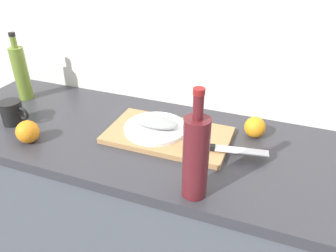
{
  "coord_description": "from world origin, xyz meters",
  "views": [
    {
      "loc": [
        0.32,
        -0.95,
        1.57
      ],
      "look_at": [
        -0.05,
        0.02,
        0.95
      ],
      "focal_mm": 34.97,
      "sensor_mm": 36.0,
      "label": 1
    }
  ],
  "objects_px": {
    "white_plate": "(155,128)",
    "chef_knife": "(215,148)",
    "cutting_board": "(168,135)",
    "coffee_mug_0": "(13,112)",
    "fish_fillet": "(155,122)",
    "olive_oil_bottle": "(21,72)",
    "wine_bottle": "(196,156)",
    "orange_0": "(28,132)"
  },
  "relations": [
    {
      "from": "cutting_board",
      "to": "olive_oil_bottle",
      "type": "height_order",
      "value": "olive_oil_bottle"
    },
    {
      "from": "fish_fillet",
      "to": "orange_0",
      "type": "relative_size",
      "value": 2.14
    },
    {
      "from": "cutting_board",
      "to": "coffee_mug_0",
      "type": "relative_size",
      "value": 3.66
    },
    {
      "from": "chef_knife",
      "to": "coffee_mug_0",
      "type": "height_order",
      "value": "coffee_mug_0"
    },
    {
      "from": "fish_fillet",
      "to": "wine_bottle",
      "type": "xyz_separation_m",
      "value": [
        0.23,
        -0.27,
        0.08
      ]
    },
    {
      "from": "wine_bottle",
      "to": "orange_0",
      "type": "xyz_separation_m",
      "value": [
        -0.65,
        0.05,
        -0.09
      ]
    },
    {
      "from": "cutting_board",
      "to": "chef_knife",
      "type": "xyz_separation_m",
      "value": [
        0.19,
        -0.05,
        0.02
      ]
    },
    {
      "from": "olive_oil_bottle",
      "to": "chef_knife",
      "type": "bearing_deg",
      "value": -8.32
    },
    {
      "from": "fish_fillet",
      "to": "wine_bottle",
      "type": "relative_size",
      "value": 0.53
    },
    {
      "from": "white_plate",
      "to": "olive_oil_bottle",
      "type": "relative_size",
      "value": 0.78
    },
    {
      "from": "fish_fillet",
      "to": "coffee_mug_0",
      "type": "distance_m",
      "value": 0.58
    },
    {
      "from": "orange_0",
      "to": "fish_fillet",
      "type": "bearing_deg",
      "value": 26.89
    },
    {
      "from": "chef_knife",
      "to": "wine_bottle",
      "type": "xyz_separation_m",
      "value": [
        -0.01,
        -0.21,
        0.11
      ]
    },
    {
      "from": "orange_0",
      "to": "coffee_mug_0",
      "type": "bearing_deg",
      "value": 149.42
    },
    {
      "from": "olive_oil_bottle",
      "to": "wine_bottle",
      "type": "height_order",
      "value": "wine_bottle"
    },
    {
      "from": "olive_oil_bottle",
      "to": "wine_bottle",
      "type": "distance_m",
      "value": 0.99
    },
    {
      "from": "chef_knife",
      "to": "orange_0",
      "type": "bearing_deg",
      "value": -176.04
    },
    {
      "from": "cutting_board",
      "to": "fish_fillet",
      "type": "distance_m",
      "value": 0.07
    },
    {
      "from": "white_plate",
      "to": "orange_0",
      "type": "relative_size",
      "value": 2.86
    },
    {
      "from": "white_plate",
      "to": "olive_oil_bottle",
      "type": "bearing_deg",
      "value": 173.05
    },
    {
      "from": "cutting_board",
      "to": "white_plate",
      "type": "distance_m",
      "value": 0.06
    },
    {
      "from": "wine_bottle",
      "to": "olive_oil_bottle",
      "type": "bearing_deg",
      "value": 159.26
    },
    {
      "from": "white_plate",
      "to": "olive_oil_bottle",
      "type": "distance_m",
      "value": 0.7
    },
    {
      "from": "cutting_board",
      "to": "olive_oil_bottle",
      "type": "xyz_separation_m",
      "value": [
        -0.74,
        0.09,
        0.12
      ]
    },
    {
      "from": "white_plate",
      "to": "chef_knife",
      "type": "xyz_separation_m",
      "value": [
        0.24,
        -0.05,
        0.0
      ]
    },
    {
      "from": "white_plate",
      "to": "coffee_mug_0",
      "type": "distance_m",
      "value": 0.58
    },
    {
      "from": "white_plate",
      "to": "wine_bottle",
      "type": "bearing_deg",
      "value": -48.62
    },
    {
      "from": "fish_fillet",
      "to": "wine_bottle",
      "type": "distance_m",
      "value": 0.36
    },
    {
      "from": "olive_oil_bottle",
      "to": "wine_bottle",
      "type": "xyz_separation_m",
      "value": [
        0.92,
        -0.35,
        0.01
      ]
    },
    {
      "from": "white_plate",
      "to": "olive_oil_bottle",
      "type": "height_order",
      "value": "olive_oil_bottle"
    },
    {
      "from": "white_plate",
      "to": "coffee_mug_0",
      "type": "xyz_separation_m",
      "value": [
        -0.57,
        -0.12,
        0.02
      ]
    },
    {
      "from": "cutting_board",
      "to": "wine_bottle",
      "type": "relative_size",
      "value": 1.35
    },
    {
      "from": "chef_knife",
      "to": "orange_0",
      "type": "relative_size",
      "value": 3.47
    },
    {
      "from": "cutting_board",
      "to": "fish_fillet",
      "type": "relative_size",
      "value": 2.56
    },
    {
      "from": "coffee_mug_0",
      "to": "orange_0",
      "type": "bearing_deg",
      "value": -30.58
    },
    {
      "from": "cutting_board",
      "to": "wine_bottle",
      "type": "height_order",
      "value": "wine_bottle"
    },
    {
      "from": "orange_0",
      "to": "chef_knife",
      "type": "bearing_deg",
      "value": 13.57
    },
    {
      "from": "cutting_board",
      "to": "white_plate",
      "type": "relative_size",
      "value": 1.92
    },
    {
      "from": "white_plate",
      "to": "wine_bottle",
      "type": "relative_size",
      "value": 0.7
    },
    {
      "from": "white_plate",
      "to": "fish_fillet",
      "type": "height_order",
      "value": "fish_fillet"
    },
    {
      "from": "olive_oil_bottle",
      "to": "fish_fillet",
      "type": "bearing_deg",
      "value": -6.95
    },
    {
      "from": "fish_fillet",
      "to": "white_plate",
      "type": "bearing_deg",
      "value": -90.0
    }
  ]
}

